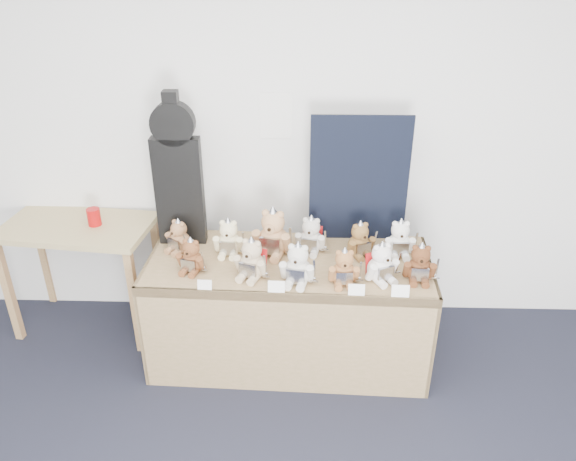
{
  "coord_description": "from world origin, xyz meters",
  "views": [
    {
      "loc": [
        0.32,
        -1.04,
        2.52
      ],
      "look_at": [
        0.23,
        1.84,
        0.99
      ],
      "focal_mm": 35.0,
      "sensor_mm": 36.0,
      "label": 1
    }
  ],
  "objects_px": {
    "side_table": "(79,241)",
    "teddy_back_centre_right": "(311,236)",
    "teddy_front_right": "(344,268)",
    "teddy_back_end": "(400,240)",
    "teddy_front_centre": "(298,265)",
    "teddy_front_far_right": "(381,264)",
    "teddy_back_far_left": "(179,237)",
    "teddy_front_far_left": "(191,257)",
    "teddy_front_end": "(420,264)",
    "red_cup": "(94,217)",
    "teddy_back_right": "(360,241)",
    "guitar_case": "(178,172)",
    "teddy_back_centre_left": "(273,234)",
    "display_table": "(288,288)",
    "teddy_front_left": "(252,260)",
    "teddy_back_left": "(229,239)"
  },
  "relations": [
    {
      "from": "teddy_front_left",
      "to": "teddy_front_far_right",
      "type": "relative_size",
      "value": 1.03
    },
    {
      "from": "side_table",
      "to": "red_cup",
      "type": "distance_m",
      "value": 0.23
    },
    {
      "from": "teddy_back_left",
      "to": "teddy_front_left",
      "type": "bearing_deg",
      "value": -54.73
    },
    {
      "from": "teddy_front_centre",
      "to": "teddy_back_centre_right",
      "type": "bearing_deg",
      "value": 89.7
    },
    {
      "from": "display_table",
      "to": "teddy_front_far_right",
      "type": "distance_m",
      "value": 0.61
    },
    {
      "from": "teddy_front_centre",
      "to": "teddy_back_left",
      "type": "bearing_deg",
      "value": 155.6
    },
    {
      "from": "teddy_back_end",
      "to": "teddy_back_far_left",
      "type": "height_order",
      "value": "teddy_back_end"
    },
    {
      "from": "teddy_front_far_right",
      "to": "teddy_back_far_left",
      "type": "height_order",
      "value": "teddy_front_far_right"
    },
    {
      "from": "red_cup",
      "to": "teddy_back_centre_right",
      "type": "height_order",
      "value": "teddy_back_centre_right"
    },
    {
      "from": "teddy_back_left",
      "to": "teddy_back_right",
      "type": "bearing_deg",
      "value": 3.27
    },
    {
      "from": "side_table",
      "to": "teddy_back_end",
      "type": "height_order",
      "value": "teddy_back_end"
    },
    {
      "from": "teddy_front_left",
      "to": "teddy_back_end",
      "type": "distance_m",
      "value": 0.94
    },
    {
      "from": "teddy_front_centre",
      "to": "teddy_front_end",
      "type": "distance_m",
      "value": 0.71
    },
    {
      "from": "teddy_front_far_left",
      "to": "side_table",
      "type": "bearing_deg",
      "value": 168.34
    },
    {
      "from": "display_table",
      "to": "guitar_case",
      "type": "height_order",
      "value": "guitar_case"
    },
    {
      "from": "side_table",
      "to": "guitar_case",
      "type": "distance_m",
      "value": 0.9
    },
    {
      "from": "display_table",
      "to": "teddy_front_left",
      "type": "bearing_deg",
      "value": -149.92
    },
    {
      "from": "teddy_front_centre",
      "to": "teddy_front_far_right",
      "type": "bearing_deg",
      "value": 16.76
    },
    {
      "from": "red_cup",
      "to": "teddy_front_end",
      "type": "distance_m",
      "value": 2.11
    },
    {
      "from": "red_cup",
      "to": "teddy_back_far_left",
      "type": "relative_size",
      "value": 0.48
    },
    {
      "from": "teddy_front_end",
      "to": "teddy_front_far_left",
      "type": "bearing_deg",
      "value": -177.07
    },
    {
      "from": "teddy_back_far_left",
      "to": "display_table",
      "type": "bearing_deg",
      "value": 20.61
    },
    {
      "from": "red_cup",
      "to": "teddy_back_end",
      "type": "relative_size",
      "value": 0.44
    },
    {
      "from": "teddy_front_end",
      "to": "teddy_back_centre_left",
      "type": "relative_size",
      "value": 0.76
    },
    {
      "from": "teddy_back_centre_left",
      "to": "teddy_front_right",
      "type": "bearing_deg",
      "value": -24.44
    },
    {
      "from": "display_table",
      "to": "teddy_front_far_left",
      "type": "relative_size",
      "value": 7.46
    },
    {
      "from": "display_table",
      "to": "teddy_back_centre_left",
      "type": "bearing_deg",
      "value": 124.45
    },
    {
      "from": "red_cup",
      "to": "teddy_back_centre_right",
      "type": "bearing_deg",
      "value": -6.54
    },
    {
      "from": "guitar_case",
      "to": "red_cup",
      "type": "xyz_separation_m",
      "value": [
        -0.6,
        0.06,
        -0.35
      ]
    },
    {
      "from": "teddy_back_centre_right",
      "to": "teddy_back_right",
      "type": "height_order",
      "value": "teddy_back_centre_right"
    },
    {
      "from": "teddy_front_far_left",
      "to": "teddy_back_far_left",
      "type": "xyz_separation_m",
      "value": [
        -0.12,
        0.24,
        0.0
      ]
    },
    {
      "from": "teddy_front_centre",
      "to": "teddy_front_left",
      "type": "bearing_deg",
      "value": 179.81
    },
    {
      "from": "teddy_front_left",
      "to": "teddy_back_right",
      "type": "height_order",
      "value": "teddy_front_left"
    },
    {
      "from": "teddy_front_left",
      "to": "teddy_front_far_right",
      "type": "xyz_separation_m",
      "value": [
        0.75,
        -0.01,
        -0.0
      ]
    },
    {
      "from": "teddy_back_centre_left",
      "to": "guitar_case",
      "type": "bearing_deg",
      "value": 179.18
    },
    {
      "from": "guitar_case",
      "to": "teddy_back_far_left",
      "type": "relative_size",
      "value": 4.1
    },
    {
      "from": "teddy_front_right",
      "to": "teddy_back_end",
      "type": "relative_size",
      "value": 0.93
    },
    {
      "from": "teddy_back_end",
      "to": "red_cup",
      "type": "bearing_deg",
      "value": 173.24
    },
    {
      "from": "teddy_front_far_left",
      "to": "teddy_front_end",
      "type": "height_order",
      "value": "teddy_front_end"
    },
    {
      "from": "side_table",
      "to": "teddy_front_end",
      "type": "relative_size",
      "value": 3.97
    },
    {
      "from": "teddy_front_centre",
      "to": "teddy_back_centre_right",
      "type": "height_order",
      "value": "teddy_front_centre"
    },
    {
      "from": "display_table",
      "to": "teddy_front_far_right",
      "type": "height_order",
      "value": "teddy_front_far_right"
    },
    {
      "from": "display_table",
      "to": "guitar_case",
      "type": "bearing_deg",
      "value": 158.2
    },
    {
      "from": "teddy_front_centre",
      "to": "teddy_front_right",
      "type": "relative_size",
      "value": 1.14
    },
    {
      "from": "side_table",
      "to": "teddy_front_end",
      "type": "bearing_deg",
      "value": -6.01
    },
    {
      "from": "side_table",
      "to": "teddy_back_centre_right",
      "type": "bearing_deg",
      "value": 0.45
    },
    {
      "from": "guitar_case",
      "to": "teddy_back_centre_right",
      "type": "relative_size",
      "value": 3.72
    },
    {
      "from": "teddy_back_centre_left",
      "to": "teddy_front_end",
      "type": "bearing_deg",
      "value": -4.58
    },
    {
      "from": "teddy_front_end",
      "to": "display_table",
      "type": "bearing_deg",
      "value": 176.52
    },
    {
      "from": "teddy_front_far_left",
      "to": "teddy_back_centre_right",
      "type": "height_order",
      "value": "teddy_back_centre_right"
    }
  ]
}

